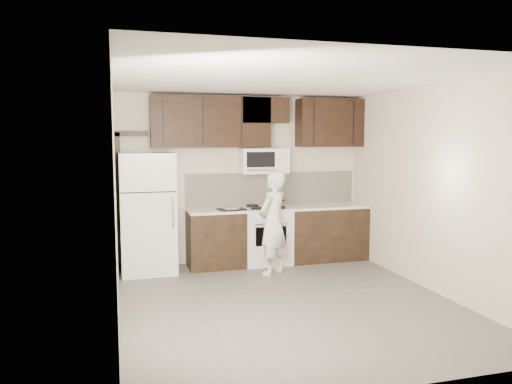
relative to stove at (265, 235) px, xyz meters
name	(u,v)px	position (x,y,z in m)	size (l,w,h in m)	color
floor	(287,302)	(-0.30, -1.94, -0.46)	(4.50, 4.50, 0.00)	#585553
back_wall	(243,179)	(-0.30, 0.31, 0.89)	(4.00, 4.00, 0.00)	beige
ceiling	(289,79)	(-0.30, -1.94, 2.24)	(4.50, 4.50, 0.00)	white
counter_run	(283,234)	(0.30, 0.00, 0.00)	(2.95, 0.64, 0.91)	black
stove	(265,235)	(0.00, 0.00, 0.00)	(0.76, 0.66, 0.94)	white
backsplash	(272,188)	(0.20, 0.30, 0.72)	(2.90, 0.02, 0.54)	beige
upper_cabinets	(258,121)	(-0.09, 0.14, 1.82)	(3.48, 0.35, 0.78)	black
microwave	(264,161)	(0.00, 0.12, 1.19)	(0.76, 0.42, 0.40)	white
refrigerator	(148,213)	(-1.85, -0.05, 0.44)	(0.80, 0.76, 1.80)	white
door_trim	(121,189)	(-2.22, 0.27, 0.79)	(0.50, 0.08, 2.12)	black
saucepan	(274,202)	(0.18, 0.15, 0.51)	(0.29, 0.17, 0.16)	silver
baking_tray	(231,209)	(-0.59, -0.13, 0.46)	(0.39, 0.29, 0.02)	black
pizza	(231,208)	(-0.59, -0.13, 0.48)	(0.26, 0.26, 0.02)	tan
person	(273,223)	(-0.08, -0.64, 0.31)	(0.56, 0.37, 1.54)	white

